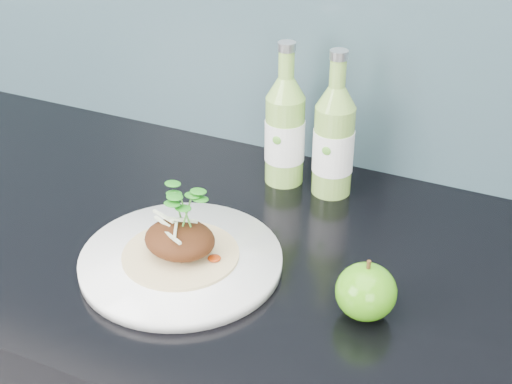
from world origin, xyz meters
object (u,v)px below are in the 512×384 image
Objects in this scene: dinner_plate at (181,261)px; green_apple at (366,292)px; cider_bottle_left at (285,131)px; cider_bottle_right at (334,141)px.

dinner_plate is 0.25m from green_apple.
green_apple is 0.34m from cider_bottle_left.
green_apple reaches higher than dinner_plate.
cider_bottle_left reaches higher than green_apple.
cider_bottle_left and cider_bottle_right have the same top height.
cider_bottle_left is at bearing 129.73° from green_apple.
cider_bottle_right reaches higher than green_apple.
cider_bottle_left is 0.08m from cider_bottle_right.
cider_bottle_right reaches higher than dinner_plate.
dinner_plate is 0.30m from cider_bottle_right.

